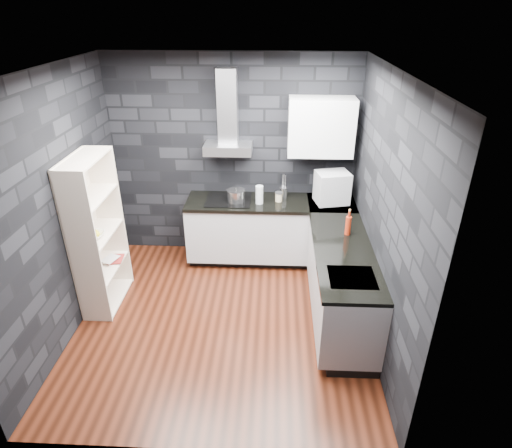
# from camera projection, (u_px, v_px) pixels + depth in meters

# --- Properties ---
(ground) EXTENTS (3.20, 3.20, 0.00)m
(ground) POSITION_uv_depth(u_px,v_px,m) (223.00, 319.00, 4.86)
(ground) COLOR #471C0E
(ceiling) EXTENTS (3.20, 3.20, 0.00)m
(ceiling) POSITION_uv_depth(u_px,v_px,m) (212.00, 70.00, 3.61)
(ceiling) COLOR silver
(wall_back) EXTENTS (3.20, 0.05, 2.70)m
(wall_back) POSITION_uv_depth(u_px,v_px,m) (234.00, 159.00, 5.68)
(wall_back) COLOR black
(wall_back) RESTS_ON ground
(wall_front) EXTENTS (3.20, 0.05, 2.70)m
(wall_front) POSITION_uv_depth(u_px,v_px,m) (188.00, 322.00, 2.80)
(wall_front) COLOR black
(wall_front) RESTS_ON ground
(wall_left) EXTENTS (0.05, 3.20, 2.70)m
(wall_left) POSITION_uv_depth(u_px,v_px,m) (58.00, 210.00, 4.31)
(wall_left) COLOR black
(wall_left) RESTS_ON ground
(wall_right) EXTENTS (0.05, 3.20, 2.70)m
(wall_right) POSITION_uv_depth(u_px,v_px,m) (384.00, 216.00, 4.17)
(wall_right) COLOR black
(wall_right) RESTS_ON ground
(toekick_back) EXTENTS (2.18, 0.50, 0.10)m
(toekick_back) POSITION_uv_depth(u_px,v_px,m) (270.00, 255.00, 6.00)
(toekick_back) COLOR black
(toekick_back) RESTS_ON ground
(toekick_right) EXTENTS (0.50, 1.78, 0.10)m
(toekick_right) POSITION_uv_depth(u_px,v_px,m) (341.00, 314.00, 4.87)
(toekick_right) COLOR black
(toekick_right) RESTS_ON ground
(counter_back_cab) EXTENTS (2.20, 0.60, 0.76)m
(counter_back_cab) POSITION_uv_depth(u_px,v_px,m) (270.00, 229.00, 5.77)
(counter_back_cab) COLOR #B7B8BC
(counter_back_cab) RESTS_ON ground
(counter_right_cab) EXTENTS (0.60, 1.80, 0.76)m
(counter_right_cab) POSITION_uv_depth(u_px,v_px,m) (341.00, 283.00, 4.67)
(counter_right_cab) COLOR #B7B8BC
(counter_right_cab) RESTS_ON ground
(counter_back_top) EXTENTS (2.20, 0.62, 0.04)m
(counter_back_top) POSITION_uv_depth(u_px,v_px,m) (271.00, 203.00, 5.58)
(counter_back_top) COLOR black
(counter_back_top) RESTS_ON counter_back_cab
(counter_right_top) EXTENTS (0.62, 1.80, 0.04)m
(counter_right_top) POSITION_uv_depth(u_px,v_px,m) (344.00, 251.00, 4.49)
(counter_right_top) COLOR black
(counter_right_top) RESTS_ON counter_right_cab
(counter_corner_top) EXTENTS (0.62, 0.62, 0.04)m
(counter_corner_top) POSITION_uv_depth(u_px,v_px,m) (332.00, 204.00, 5.55)
(counter_corner_top) COLOR black
(counter_corner_top) RESTS_ON counter_right_cab
(hood_body) EXTENTS (0.60, 0.34, 0.12)m
(hood_body) POSITION_uv_depth(u_px,v_px,m) (228.00, 148.00, 5.41)
(hood_body) COLOR #BABABF
(hood_body) RESTS_ON wall_back
(hood_chimney) EXTENTS (0.24, 0.20, 0.90)m
(hood_chimney) POSITION_uv_depth(u_px,v_px,m) (228.00, 106.00, 5.24)
(hood_chimney) COLOR #BABABF
(hood_chimney) RESTS_ON hood_body
(upper_cabinet) EXTENTS (0.80, 0.35, 0.70)m
(upper_cabinet) POSITION_uv_depth(u_px,v_px,m) (321.00, 127.00, 5.22)
(upper_cabinet) COLOR silver
(upper_cabinet) RESTS_ON wall_back
(cooktop) EXTENTS (0.58, 0.50, 0.01)m
(cooktop) POSITION_uv_depth(u_px,v_px,m) (229.00, 200.00, 5.60)
(cooktop) COLOR black
(cooktop) RESTS_ON counter_back_top
(sink_rim) EXTENTS (0.44, 0.40, 0.01)m
(sink_rim) POSITION_uv_depth(u_px,v_px,m) (352.00, 278.00, 4.04)
(sink_rim) COLOR #BABABF
(sink_rim) RESTS_ON counter_right_top
(pot) EXTENTS (0.30, 0.30, 0.13)m
(pot) POSITION_uv_depth(u_px,v_px,m) (236.00, 196.00, 5.53)
(pot) COLOR silver
(pot) RESTS_ON cooktop
(glass_vase) EXTENTS (0.10, 0.10, 0.24)m
(glass_vase) POSITION_uv_depth(u_px,v_px,m) (259.00, 195.00, 5.46)
(glass_vase) COLOR silver
(glass_vase) RESTS_ON counter_back_top
(storage_jar) EXTENTS (0.10, 0.10, 0.11)m
(storage_jar) POSITION_uv_depth(u_px,v_px,m) (279.00, 197.00, 5.55)
(storage_jar) COLOR #C8B489
(storage_jar) RESTS_ON counter_back_top
(utensil_crock) EXTENTS (0.13, 0.13, 0.14)m
(utensil_crock) POSITION_uv_depth(u_px,v_px,m) (283.00, 192.00, 5.66)
(utensil_crock) COLOR silver
(utensil_crock) RESTS_ON counter_back_top
(appliance_garage) EXTENTS (0.46, 0.39, 0.40)m
(appliance_garage) POSITION_uv_depth(u_px,v_px,m) (332.00, 187.00, 5.40)
(appliance_garage) COLOR #B6B8BD
(appliance_garage) RESTS_ON counter_back_top
(red_bottle) EXTENTS (0.07, 0.07, 0.22)m
(red_bottle) POSITION_uv_depth(u_px,v_px,m) (348.00, 226.00, 4.73)
(red_bottle) COLOR #A22710
(red_bottle) RESTS_ON counter_right_top
(bookshelf) EXTENTS (0.50, 0.85, 1.80)m
(bookshelf) POSITION_uv_depth(u_px,v_px,m) (97.00, 234.00, 4.78)
(bookshelf) COLOR beige
(bookshelf) RESTS_ON ground
(fruit_bowl) EXTENTS (0.23, 0.23, 0.05)m
(fruit_bowl) POSITION_uv_depth(u_px,v_px,m) (94.00, 235.00, 4.69)
(fruit_bowl) COLOR white
(fruit_bowl) RESTS_ON bookshelf
(book_red) EXTENTS (0.17, 0.04, 0.23)m
(book_red) POSITION_uv_depth(u_px,v_px,m) (108.00, 252.00, 5.07)
(book_red) COLOR maroon
(book_red) RESTS_ON bookshelf
(book_second) EXTENTS (0.14, 0.07, 0.20)m
(book_second) POSITION_uv_depth(u_px,v_px,m) (104.00, 251.00, 5.05)
(book_second) COLOR #B2B2B2
(book_second) RESTS_ON bookshelf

